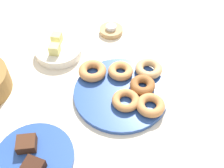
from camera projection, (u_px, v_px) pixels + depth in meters
ground_plane at (121, 94)px, 0.93m from camera, size 2.40×2.40×0.00m
donut_plate at (121, 93)px, 0.92m from camera, size 0.32×0.32×0.02m
donut_0 at (126, 100)px, 0.87m from camera, size 0.11×0.11×0.03m
donut_1 at (149, 69)px, 0.97m from camera, size 0.13×0.13×0.03m
donut_2 at (121, 71)px, 0.96m from camera, size 0.11×0.11×0.03m
donut_3 at (151, 105)px, 0.86m from camera, size 0.10×0.10×0.03m
donut_4 at (143, 85)px, 0.91m from camera, size 0.09×0.09×0.03m
donut_5 at (92, 71)px, 0.96m from camera, size 0.13×0.13×0.03m
cake_plate at (34, 159)px, 0.77m from camera, size 0.22×0.22×0.02m
brownie_near at (33, 167)px, 0.72m from camera, size 0.06×0.06×0.03m
brownie_far at (27, 144)px, 0.77m from camera, size 0.06×0.07×0.03m
candle_holder at (111, 31)px, 1.14m from camera, size 0.10×0.10×0.02m
tealight at (111, 27)px, 1.13m from camera, size 0.04×0.04×0.02m
fruit_bowl at (59, 51)px, 1.05m from camera, size 0.18×0.18×0.03m
melon_chunk_left at (55, 49)px, 1.00m from camera, size 0.04×0.04×0.04m
melon_chunk_right at (57, 38)px, 1.04m from camera, size 0.04×0.04×0.04m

